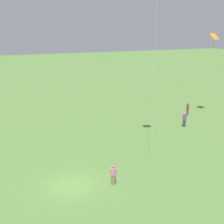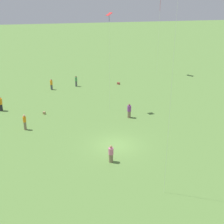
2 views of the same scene
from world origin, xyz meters
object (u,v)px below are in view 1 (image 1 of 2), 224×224
Objects in this scene: person_3 at (188,109)px; kite_4 at (214,39)px; person_7 at (113,175)px; person_0 at (184,120)px.

person_3 is 9.73m from kite_4.
kite_4 is at bearing 35.23° from person_3.
person_7 is at bearing -119.55° from kite_4.
person_0 reaches higher than person_3.
kite_4 is (-19.61, -12.06, 9.43)m from person_7.
person_0 is 5.21m from person_3.
person_0 is at bearing -66.66° from person_3.
kite_4 reaches higher than person_7.
person_3 is at bearing 179.24° from kite_4.
person_0 is 1.11× the size of person_7.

